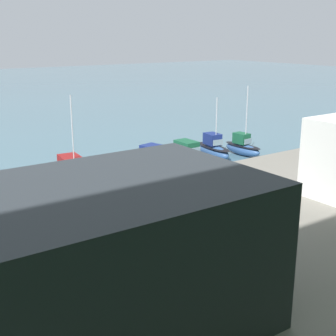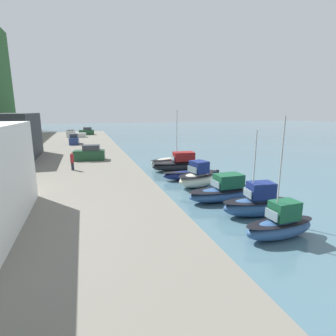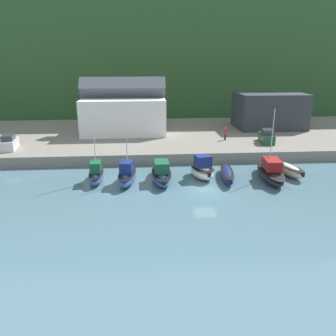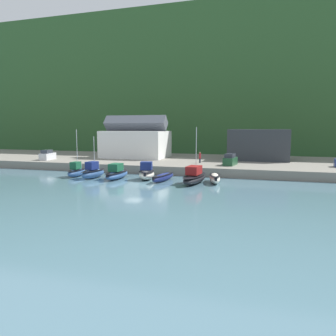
# 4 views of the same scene
# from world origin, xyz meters

# --- Properties ---
(ground_plane) EXTENTS (320.00, 320.00, 0.00)m
(ground_plane) POSITION_xyz_m (0.00, 0.00, 0.00)
(ground_plane) COLOR slate
(hillside_backdrop) EXTENTS (240.00, 62.41, 42.96)m
(hillside_backdrop) POSITION_xyz_m (0.00, 78.43, 21.48)
(hillside_backdrop) COLOR #335B2D
(hillside_backdrop) RESTS_ON ground_plane
(quay_promenade) EXTENTS (136.18, 29.07, 1.55)m
(quay_promenade) POSITION_xyz_m (0.00, 24.59, 0.78)
(quay_promenade) COLOR gray
(quay_promenade) RESTS_ON ground_plane
(harbor_clubhouse) EXTENTS (14.62, 9.92, 9.67)m
(harbor_clubhouse) POSITION_xyz_m (-10.08, 25.23, 5.07)
(harbor_clubhouse) COLOR white
(harbor_clubhouse) RESTS_ON quay_promenade
(yacht_club_building) EXTENTS (12.36, 8.63, 6.51)m
(yacht_club_building) POSITION_xyz_m (17.22, 27.47, 4.81)
(yacht_club_building) COLOR #2D3338
(yacht_club_building) RESTS_ON quay_promenade
(moored_boat_0) EXTENTS (1.90, 5.36, 8.11)m
(moored_boat_0) POSITION_xyz_m (-12.47, 4.20, 0.96)
(moored_boat_0) COLOR #33568E
(moored_boat_0) RESTS_ON ground_plane
(moored_boat_1) EXTENTS (2.64, 5.97, 6.99)m
(moored_boat_1) POSITION_xyz_m (-8.74, 3.32, 1.05)
(moored_boat_1) COLOR #33568E
(moored_boat_1) RESTS_ON ground_plane
(moored_boat_2) EXTENTS (2.47, 7.47, 2.58)m
(moored_boat_2) POSITION_xyz_m (-4.67, 3.90, 0.94)
(moored_boat_2) COLOR #33568E
(moored_boat_2) RESTS_ON ground_plane
(moored_boat_3) EXTENTS (3.45, 5.08, 2.95)m
(moored_boat_3) POSITION_xyz_m (0.38, 4.54, 1.10)
(moored_boat_3) COLOR white
(moored_boat_3) RESTS_ON ground_plane
(moored_boat_4) EXTENTS (2.42, 7.37, 1.22)m
(moored_boat_4) POSITION_xyz_m (3.39, 3.97, 0.65)
(moored_boat_4) COLOR navy
(moored_boat_4) RESTS_ON ground_plane
(moored_boat_5) EXTENTS (3.32, 8.62, 8.53)m
(moored_boat_5) POSITION_xyz_m (8.60, 3.40, 0.99)
(moored_boat_5) COLOR black
(moored_boat_5) RESTS_ON ground_plane
(moored_boat_6) EXTENTS (2.78, 5.78, 1.46)m
(moored_boat_6) POSITION_xyz_m (11.50, 4.56, 0.77)
(moored_boat_6) COLOR white
(moored_boat_6) RESTS_ON ground_plane
(parked_car_1) EXTENTS (2.37, 4.41, 2.16)m
(parked_car_1) POSITION_xyz_m (-26.20, 14.67, 2.47)
(parked_car_1) COLOR silver
(parked_car_1) RESTS_ON quay_promenade
(parked_car_3) EXTENTS (2.35, 4.40, 2.16)m
(parked_car_3) POSITION_xyz_m (12.58, 15.76, 2.47)
(parked_car_3) COLOR #1E4C2D
(parked_car_3) RESTS_ON quay_promenade
(person_on_quay) EXTENTS (0.40, 0.40, 2.14)m
(person_on_quay) POSITION_xyz_m (6.49, 17.89, 2.65)
(person_on_quay) COLOR #232838
(person_on_quay) RESTS_ON quay_promenade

